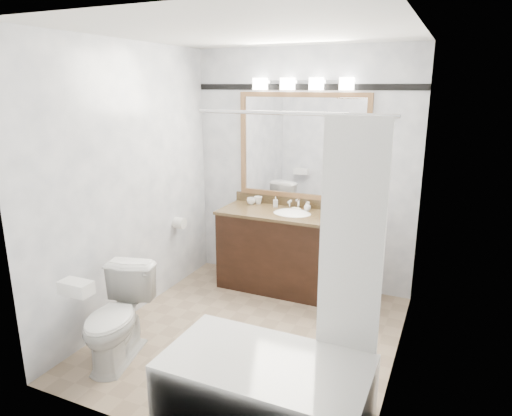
% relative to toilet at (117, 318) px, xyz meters
% --- Properties ---
extents(room, '(2.42, 2.62, 2.52)m').
position_rel_toilet_xyz_m(room, '(0.80, 0.75, 0.89)').
color(room, tan).
rests_on(room, ground).
extents(vanity, '(1.53, 0.58, 0.97)m').
position_rel_toilet_xyz_m(vanity, '(0.80, 1.77, 0.08)').
color(vanity, black).
rests_on(vanity, ground).
extents(mirror, '(1.40, 0.04, 1.10)m').
position_rel_toilet_xyz_m(mirror, '(0.80, 2.04, 1.14)').
color(mirror, '#966A43').
rests_on(mirror, room).
extents(vanity_light_bar, '(1.02, 0.14, 0.12)m').
position_rel_toilet_xyz_m(vanity_light_bar, '(0.80, 1.98, 1.77)').
color(vanity_light_bar, silver).
rests_on(vanity_light_bar, room).
extents(accent_stripe, '(2.40, 0.01, 0.06)m').
position_rel_toilet_xyz_m(accent_stripe, '(0.80, 2.05, 1.74)').
color(accent_stripe, black).
rests_on(accent_stripe, room).
extents(bathtub, '(1.30, 0.75, 1.96)m').
position_rel_toilet_xyz_m(bathtub, '(1.35, -0.14, -0.08)').
color(bathtub, white).
rests_on(bathtub, ground).
extents(tp_roll, '(0.11, 0.12, 0.12)m').
position_rel_toilet_xyz_m(tp_roll, '(-0.34, 1.42, 0.34)').
color(tp_roll, white).
rests_on(tp_roll, room).
extents(toilet, '(0.56, 0.79, 0.73)m').
position_rel_toilet_xyz_m(toilet, '(0.00, 0.00, 0.00)').
color(toilet, white).
rests_on(toilet, ground).
extents(tissue_box, '(0.23, 0.13, 0.09)m').
position_rel_toilet_xyz_m(tissue_box, '(0.00, -0.37, 0.41)').
color(tissue_box, white).
rests_on(tissue_box, toilet).
extents(coffee_maker, '(0.19, 0.24, 0.36)m').
position_rel_toilet_xyz_m(coffee_maker, '(1.23, 1.79, 0.67)').
color(coffee_maker, black).
rests_on(coffee_maker, vanity).
extents(cup_left, '(0.10, 0.10, 0.07)m').
position_rel_toilet_xyz_m(cup_left, '(0.27, 1.93, 0.52)').
color(cup_left, white).
rests_on(cup_left, vanity).
extents(cup_right, '(0.12, 0.12, 0.08)m').
position_rel_toilet_xyz_m(cup_right, '(0.33, 1.98, 0.53)').
color(cup_right, white).
rests_on(cup_right, vanity).
extents(soap_bottle_a, '(0.06, 0.07, 0.11)m').
position_rel_toilet_xyz_m(soap_bottle_a, '(0.55, 1.94, 0.54)').
color(soap_bottle_a, white).
rests_on(soap_bottle_a, vanity).
extents(soap_bottle_b, '(0.10, 0.10, 0.09)m').
position_rel_toilet_xyz_m(soap_bottle_b, '(0.91, 1.93, 0.53)').
color(soap_bottle_b, white).
rests_on(soap_bottle_b, vanity).
extents(soap_bar, '(0.10, 0.08, 0.03)m').
position_rel_toilet_xyz_m(soap_bar, '(0.80, 1.89, 0.50)').
color(soap_bar, beige).
rests_on(soap_bar, vanity).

